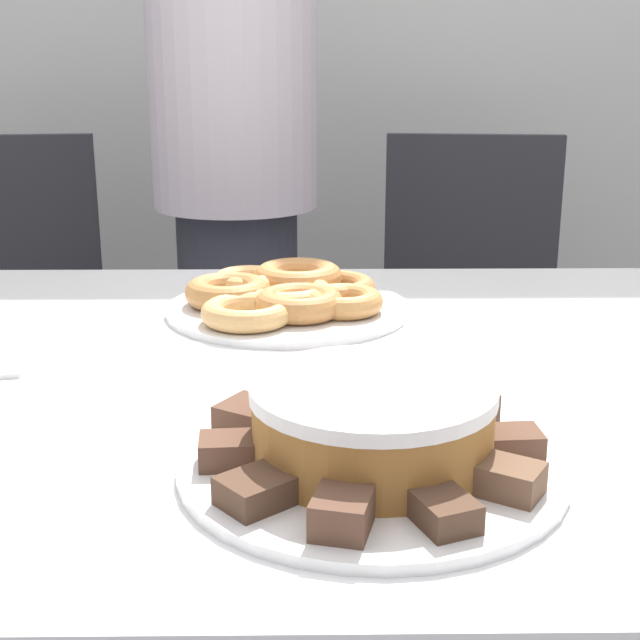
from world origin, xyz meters
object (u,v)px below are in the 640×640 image
at_px(frosted_cake, 372,421).
at_px(office_chair_right, 470,355).
at_px(person_standing, 235,175).
at_px(plate_donuts, 288,309).
at_px(office_chair_left, 9,357).
at_px(plate_cake, 372,464).

bearing_deg(frosted_cake, office_chair_right, 75.67).
bearing_deg(person_standing, plate_donuts, -80.09).
distance_m(person_standing, frosted_cake, 1.21).
bearing_deg(plate_donuts, office_chair_left, 131.62).
height_order(office_chair_right, frosted_cake, office_chair_right).
xyz_separation_m(office_chair_right, frosted_cake, (-0.31, -1.20, 0.35)).
height_order(person_standing, frosted_cake, person_standing).
distance_m(person_standing, plate_cake, 1.22).
bearing_deg(person_standing, office_chair_right, 0.13).
distance_m(office_chair_left, plate_donuts, 1.01).
bearing_deg(office_chair_right, office_chair_left, -173.56).
bearing_deg(plate_donuts, office_chair_right, 61.71).
bearing_deg(frosted_cake, plate_donuts, 99.53).
bearing_deg(office_chair_right, plate_donuts, -111.86).
height_order(person_standing, plate_donuts, person_standing).
relative_size(plate_cake, plate_donuts, 0.99).
relative_size(plate_donuts, frosted_cake, 1.61).
xyz_separation_m(office_chair_left, plate_donuts, (0.64, -0.72, 0.31)).
distance_m(office_chair_left, office_chair_right, 1.02).
relative_size(person_standing, frosted_cake, 7.81).
xyz_separation_m(person_standing, plate_donuts, (0.13, -0.72, -0.09)).
relative_size(office_chair_left, frosted_cake, 4.46).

